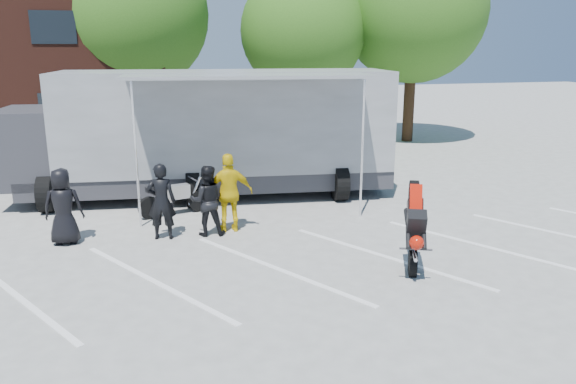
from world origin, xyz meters
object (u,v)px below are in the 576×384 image
spectator_leather_b (161,201)px  parked_motorcycle (175,215)px  stunt_bike_rider (410,263)px  spectator_leather_a (63,206)px  transporter_truck (212,195)px  spectator_leather_c (207,201)px  tree_right (414,10)px  spectator_hivis (229,193)px  tree_mid (303,31)px  tree_left (135,15)px

spectator_leather_b → parked_motorcycle: bearing=-90.9°
stunt_bike_rider → spectator_leather_a: (-6.95, 3.15, 0.87)m
transporter_truck → spectator_leather_c: bearing=-92.4°
spectator_leather_b → tree_right: bearing=-125.3°
tree_right → spectator_hivis: 15.79m
tree_right → parked_motorcycle: size_ratio=4.60×
transporter_truck → spectator_hivis: (-0.04, -3.45, 0.95)m
parked_motorcycle → stunt_bike_rider: (4.40, -4.73, 0.00)m
tree_mid → stunt_bike_rider: (-2.06, -14.46, -4.94)m
tree_left → tree_right: 12.10m
tree_left → spectator_leather_b: (0.12, -12.55, -4.67)m
spectator_hivis → tree_right: bearing=-131.5°
spectator_leather_b → spectator_hivis: spectator_hivis is taller
spectator_leather_b → tree_mid: bearing=-109.0°
stunt_bike_rider → tree_right: bearing=87.0°
parked_motorcycle → spectator_leather_c: 2.11m
tree_left → tree_mid: tree_left is taller
tree_left → transporter_truck: size_ratio=0.75×
stunt_bike_rider → spectator_leather_c: spectator_leather_c is taller
tree_left → spectator_leather_c: size_ratio=5.17×
tree_right → parked_motorcycle: 15.84m
tree_left → spectator_leather_b: tree_left is taller
tree_mid → stunt_bike_rider: 15.42m
tree_mid → transporter_truck: tree_mid is taller
parked_motorcycle → spectator_leather_c: spectator_leather_c is taller
tree_mid → tree_right: 5.11m
parked_motorcycle → spectator_leather_b: size_ratio=1.11×
spectator_leather_a → tree_right: bearing=-138.1°
tree_left → spectator_leather_a: bearing=-99.3°
spectator_leather_a → spectator_leather_b: size_ratio=0.97×
tree_right → parked_motorcycle: bearing=-141.2°
spectator_leather_a → spectator_hivis: (3.73, -0.12, 0.08)m
transporter_truck → spectator_leather_c: (-0.59, -3.58, 0.84)m
spectator_leather_a → stunt_bike_rider: bearing=159.8°
transporter_truck → tree_left: bearing=108.0°
tree_left → parked_motorcycle: 12.09m
tree_left → spectator_leather_c: bearing=-84.7°
parked_motorcycle → spectator_hivis: size_ratio=1.04×
tree_left → parked_motorcycle: (0.54, -10.72, -5.57)m
tree_left → spectator_leather_c: (1.17, -12.55, -4.73)m
tree_right → transporter_truck: 13.97m
tree_right → spectator_leather_a: size_ratio=5.25×
parked_motorcycle → spectator_leather_c: (0.63, -1.83, 0.84)m
transporter_truck → tree_right: bearing=43.1°
stunt_bike_rider → spectator_leather_b: (-4.82, 2.91, 0.89)m
parked_motorcycle → stunt_bike_rider: 6.46m
stunt_bike_rider → spectator_leather_b: bearing=172.7°
transporter_truck → spectator_leather_b: (-1.63, -3.58, 0.89)m
spectator_leather_a → spectator_hivis: spectator_hivis is taller
spectator_hivis → spectator_leather_b: bearing=6.2°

